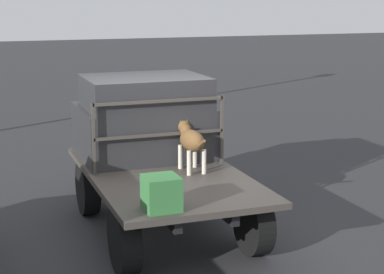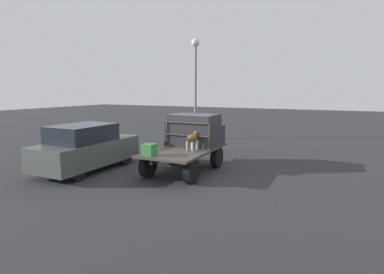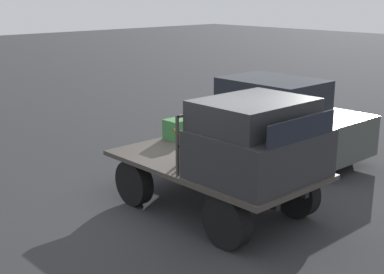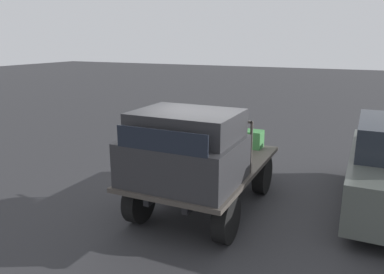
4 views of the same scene
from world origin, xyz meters
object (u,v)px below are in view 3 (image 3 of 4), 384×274
cargo_crate (176,129)px  parked_sedan (277,118)px  dog (194,141)px  flatbed_truck (213,176)px

cargo_crate → parked_sedan: bearing=86.9°
cargo_crate → parked_sedan: parked_sedan is taller
dog → cargo_crate: 1.71m
dog → cargo_crate: (-1.45, 0.87, -0.23)m
flatbed_truck → dog: dog is taller
dog → parked_sedan: size_ratio=0.23×
flatbed_truck → parked_sedan: bearing=111.8°
dog → parked_sedan: parked_sedan is taller
parked_sedan → dog: bearing=-65.7°
dog → parked_sedan: (-1.29, 3.79, -0.44)m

